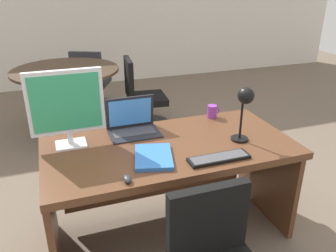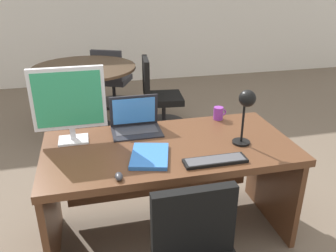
# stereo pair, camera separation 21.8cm
# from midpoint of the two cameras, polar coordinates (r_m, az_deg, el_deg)

# --- Properties ---
(ground) EXTENTS (12.00, 12.00, 0.00)m
(ground) POSITION_cam_midpoint_polar(r_m,az_deg,el_deg) (3.95, -8.69, -3.49)
(ground) COLOR #6B5B4C
(back_wall) EXTENTS (10.00, 0.10, 2.80)m
(back_wall) POSITION_cam_midpoint_polar(r_m,az_deg,el_deg) (6.20, -14.79, 19.47)
(back_wall) COLOR silver
(back_wall) RESTS_ON ground
(desk) EXTENTS (1.67, 0.83, 0.75)m
(desk) POSITION_cam_midpoint_polar(r_m,az_deg,el_deg) (2.43, -2.59, -6.76)
(desk) COLOR #56331E
(desk) RESTS_ON ground
(monitor) EXTENTS (0.48, 0.16, 0.52)m
(monitor) POSITION_cam_midpoint_polar(r_m,az_deg,el_deg) (2.31, -19.25, 3.34)
(monitor) COLOR silver
(monitor) RESTS_ON desk
(laptop) EXTENTS (0.36, 0.26, 0.25)m
(laptop) POSITION_cam_midpoint_polar(r_m,az_deg,el_deg) (2.51, -8.52, 0.77)
(laptop) COLOR black
(laptop) RESTS_ON desk
(keyboard) EXTENTS (0.39, 0.11, 0.02)m
(keyboard) POSITION_cam_midpoint_polar(r_m,az_deg,el_deg) (2.13, 5.59, -5.43)
(keyboard) COLOR black
(keyboard) RESTS_ON desk
(mouse) EXTENTS (0.04, 0.08, 0.03)m
(mouse) POSITION_cam_midpoint_polar(r_m,az_deg,el_deg) (1.93, -10.08, -8.75)
(mouse) COLOR #2D2D33
(mouse) RESTS_ON desk
(desk_lamp) EXTENTS (0.12, 0.14, 0.39)m
(desk_lamp) POSITION_cam_midpoint_polar(r_m,az_deg,el_deg) (2.27, 10.02, 3.77)
(desk_lamp) COLOR black
(desk_lamp) RESTS_ON desk
(book) EXTENTS (0.30, 0.36, 0.03)m
(book) POSITION_cam_midpoint_polar(r_m,az_deg,el_deg) (2.14, -5.38, -5.20)
(book) COLOR blue
(book) RESTS_ON desk
(coffee_mug) EXTENTS (0.10, 0.08, 0.10)m
(coffee_mug) POSITION_cam_midpoint_polar(r_m,az_deg,el_deg) (2.74, 5.14, 2.40)
(coffee_mug) COLOR purple
(coffee_mug) RESTS_ON desk
(meeting_table) EXTENTS (1.22, 1.22, 0.81)m
(meeting_table) POSITION_cam_midpoint_polar(r_m,az_deg,el_deg) (4.24, -17.92, 6.44)
(meeting_table) COLOR black
(meeting_table) RESTS_ON ground
(meeting_chair_near) EXTENTS (0.56, 0.56, 0.88)m
(meeting_chair_near) POSITION_cam_midpoint_polar(r_m,az_deg,el_deg) (4.34, -5.76, 4.16)
(meeting_chair_near) COLOR black
(meeting_chair_near) RESTS_ON ground
(meeting_chair_far) EXTENTS (0.61, 0.62, 0.85)m
(meeting_chair_far) POSITION_cam_midpoint_polar(r_m,az_deg,el_deg) (5.11, -13.85, 6.57)
(meeting_chair_far) COLOR black
(meeting_chair_far) RESTS_ON ground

